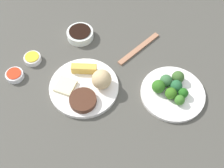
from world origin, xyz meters
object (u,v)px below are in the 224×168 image
main_plate (84,87)px  chopsticks_pair (139,48)px  broccoli_plate (173,93)px  soy_sauce_bowl (80,34)px  sauce_ramekin_hot_mustard (33,59)px  sauce_ramekin_sweet_and_sour (15,75)px

main_plate → chopsticks_pair: main_plate is taller
main_plate → broccoli_plate: (-0.05, -0.32, -0.00)m
soy_sauce_bowl → chopsticks_pair: size_ratio=0.49×
broccoli_plate → chopsticks_pair: size_ratio=1.04×
sauce_ramekin_hot_mustard → sauce_ramekin_sweet_and_sour: same height
soy_sauce_bowl → sauce_ramekin_hot_mustard: size_ratio=1.66×
main_plate → sauce_ramekin_hot_mustard: (0.14, 0.20, 0.00)m
sauce_ramekin_sweet_and_sour → chopsticks_pair: sauce_ramekin_sweet_and_sour is taller
soy_sauce_bowl → sauce_ramekin_hot_mustard: 0.22m
sauce_ramekin_hot_mustard → chopsticks_pair: (0.03, -0.42, -0.01)m
main_plate → soy_sauce_bowl: (0.25, 0.01, 0.01)m
main_plate → sauce_ramekin_hot_mustard: 0.24m
main_plate → soy_sauce_bowl: 0.25m
soy_sauce_bowl → main_plate: bearing=-177.5°
soy_sauce_bowl → broccoli_plate: bearing=-132.7°
soy_sauce_bowl → sauce_ramekin_sweet_and_sour: bearing=126.9°
sauce_ramekin_sweet_and_sour → chopsticks_pair: bearing=-78.0°
broccoli_plate → soy_sauce_bowl: size_ratio=2.13×
chopsticks_pair → sauce_ramekin_sweet_and_sour: bearing=102.0°
broccoli_plate → sauce_ramekin_sweet_and_sour: sauce_ramekin_sweet_and_sour is taller
chopsticks_pair → main_plate: bearing=127.6°
sauce_ramekin_hot_mustard → sauce_ramekin_sweet_and_sour: size_ratio=1.00×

